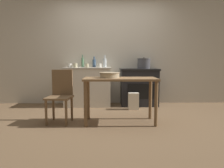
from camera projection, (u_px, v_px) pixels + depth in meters
ground_plane at (113, 120)px, 3.87m from camera, size 14.00×14.00×0.00m
wall_back at (111, 51)px, 5.31m from camera, size 8.00×0.07×2.55m
counter_cabinet at (88, 86)px, 5.07m from camera, size 1.08×0.59×0.89m
stove at (139, 87)px, 5.11m from camera, size 0.88×0.58×0.86m
work_table at (120, 85)px, 3.62m from camera, size 1.21×0.56×0.76m
chair at (60, 94)px, 3.69m from camera, size 0.44×0.44×0.89m
flour_sack at (133, 101)px, 4.67m from camera, size 0.22×0.15×0.36m
stock_pot at (144, 63)px, 5.09m from camera, size 0.31×0.31×0.26m
mixing_bowl_large at (110, 75)px, 3.62m from camera, size 0.34×0.34×0.09m
bottle_far_left at (83, 62)px, 5.24m from camera, size 0.06×0.06×0.29m
bottle_left at (105, 63)px, 5.15m from camera, size 0.08×0.08×0.28m
bottle_mid_left at (94, 63)px, 5.21m from camera, size 0.08×0.08×0.25m
cup_center_left at (70, 66)px, 4.92m from camera, size 0.09×0.09×0.09m
cup_center at (87, 66)px, 4.85m from camera, size 0.07×0.07×0.09m
cup_center_right at (75, 65)px, 4.91m from camera, size 0.09×0.09×0.10m
cup_mid_right at (100, 65)px, 4.98m from camera, size 0.09×0.09×0.09m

